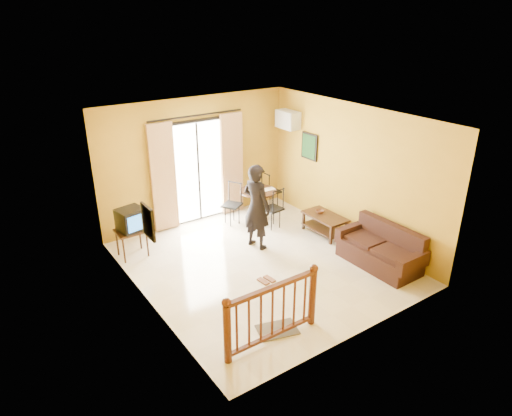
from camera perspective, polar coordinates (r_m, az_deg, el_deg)
ground at (r=8.78m, az=0.69°, el=-6.96°), size 5.00×5.00×0.00m
room_shell at (r=8.05m, az=0.75°, el=3.55°), size 5.00×5.00×5.00m
balcony_door at (r=10.19m, az=-7.20°, el=4.64°), size 2.25×0.14×2.46m
tv_table at (r=9.15m, az=-15.35°, el=-3.09°), size 0.56×0.47×0.56m
television at (r=9.03m, az=-15.35°, el=-1.39°), size 0.55×0.51×0.43m
picture_left at (r=6.98m, az=-13.32°, el=-1.71°), size 0.05×0.42×0.52m
dining_table at (r=10.39m, az=0.30°, el=1.47°), size 0.84×0.84×0.70m
water_jug at (r=10.38m, az=0.01°, el=3.18°), size 0.16×0.16×0.29m
serving_tray at (r=10.37m, az=1.57°, el=2.36°), size 0.30×0.21×0.02m
dining_chairs at (r=10.56m, az=0.35°, el=-1.42°), size 1.70×1.29×0.95m
air_conditioner at (r=10.63m, az=3.98°, el=10.96°), size 0.31×0.60×0.40m
botanical_print at (r=10.35m, az=6.69°, el=7.65°), size 0.05×0.50×0.60m
coffee_table at (r=9.88m, az=8.58°, el=-1.67°), size 0.54×0.98×0.43m
bowl at (r=9.92m, az=7.97°, el=-0.44°), size 0.23×0.23×0.05m
sofa at (r=8.94m, az=15.40°, el=-5.14°), size 0.77×1.64×0.79m
standing_person at (r=9.01m, az=0.07°, el=0.16°), size 0.57×0.73×1.76m
stair_balustrade at (r=6.62m, az=2.07°, el=-12.50°), size 1.63×0.13×1.04m
doormat at (r=7.15m, az=2.68°, el=-14.94°), size 0.69×0.55×0.02m
sandals at (r=8.26m, az=1.31°, el=-9.00°), size 0.26×0.26×0.03m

